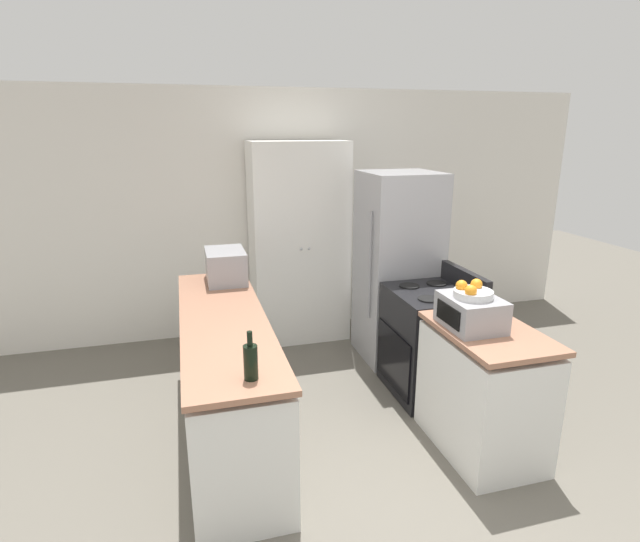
{
  "coord_description": "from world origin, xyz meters",
  "views": [
    {
      "loc": [
        -1.07,
        -2.12,
        2.2
      ],
      "look_at": [
        0.0,
        1.72,
        1.05
      ],
      "focal_mm": 28.0,
      "sensor_mm": 36.0,
      "label": 1
    }
  ],
  "objects_px": {
    "wine_bottle": "(251,361)",
    "fruit_bowl": "(472,292)",
    "stove": "(430,341)",
    "microwave": "(226,266)",
    "pantry_cabinet": "(299,243)",
    "toaster_oven": "(471,312)",
    "refrigerator": "(397,267)"
  },
  "relations": [
    {
      "from": "fruit_bowl",
      "to": "pantry_cabinet",
      "type": "bearing_deg",
      "value": 106.27
    },
    {
      "from": "toaster_oven",
      "to": "stove",
      "type": "bearing_deg",
      "value": 80.68
    },
    {
      "from": "stove",
      "to": "refrigerator",
      "type": "height_order",
      "value": "refrigerator"
    },
    {
      "from": "stove",
      "to": "refrigerator",
      "type": "bearing_deg",
      "value": 88.63
    },
    {
      "from": "pantry_cabinet",
      "to": "toaster_oven",
      "type": "height_order",
      "value": "pantry_cabinet"
    },
    {
      "from": "wine_bottle",
      "to": "fruit_bowl",
      "type": "height_order",
      "value": "fruit_bowl"
    },
    {
      "from": "refrigerator",
      "to": "toaster_oven",
      "type": "xyz_separation_m",
      "value": [
        -0.14,
        -1.5,
        0.1
      ]
    },
    {
      "from": "pantry_cabinet",
      "to": "fruit_bowl",
      "type": "relative_size",
      "value": 8.06
    },
    {
      "from": "microwave",
      "to": "wine_bottle",
      "type": "distance_m",
      "value": 1.83
    },
    {
      "from": "stove",
      "to": "fruit_bowl",
      "type": "height_order",
      "value": "fruit_bowl"
    },
    {
      "from": "wine_bottle",
      "to": "refrigerator",
      "type": "bearing_deg",
      "value": 47.66
    },
    {
      "from": "stove",
      "to": "microwave",
      "type": "xyz_separation_m",
      "value": [
        -1.61,
        0.75,
        0.58
      ]
    },
    {
      "from": "stove",
      "to": "pantry_cabinet",
      "type": "bearing_deg",
      "value": 118.09
    },
    {
      "from": "pantry_cabinet",
      "to": "stove",
      "type": "bearing_deg",
      "value": -61.91
    },
    {
      "from": "pantry_cabinet",
      "to": "wine_bottle",
      "type": "bearing_deg",
      "value": -108.64
    },
    {
      "from": "pantry_cabinet",
      "to": "stove",
      "type": "distance_m",
      "value": 1.77
    },
    {
      "from": "wine_bottle",
      "to": "pantry_cabinet",
      "type": "bearing_deg",
      "value": 71.36
    },
    {
      "from": "refrigerator",
      "to": "wine_bottle",
      "type": "xyz_separation_m",
      "value": [
        -1.67,
        -1.83,
        0.1
      ]
    },
    {
      "from": "wine_bottle",
      "to": "fruit_bowl",
      "type": "relative_size",
      "value": 1.06
    },
    {
      "from": "pantry_cabinet",
      "to": "fruit_bowl",
      "type": "bearing_deg",
      "value": -73.73
    },
    {
      "from": "stove",
      "to": "fruit_bowl",
      "type": "relative_size",
      "value": 4.13
    },
    {
      "from": "microwave",
      "to": "pantry_cabinet",
      "type": "bearing_deg",
      "value": 41.45
    },
    {
      "from": "microwave",
      "to": "fruit_bowl",
      "type": "xyz_separation_m",
      "value": [
        1.47,
        -1.51,
        0.11
      ]
    },
    {
      "from": "microwave",
      "to": "stove",
      "type": "bearing_deg",
      "value": -24.96
    },
    {
      "from": "wine_bottle",
      "to": "toaster_oven",
      "type": "relative_size",
      "value": 0.66
    },
    {
      "from": "stove",
      "to": "microwave",
      "type": "distance_m",
      "value": 1.87
    },
    {
      "from": "toaster_oven",
      "to": "microwave",
      "type": "bearing_deg",
      "value": 134.61
    },
    {
      "from": "refrigerator",
      "to": "fruit_bowl",
      "type": "distance_m",
      "value": 1.54
    },
    {
      "from": "toaster_oven",
      "to": "wine_bottle",
      "type": "bearing_deg",
      "value": -167.93
    },
    {
      "from": "stove",
      "to": "toaster_oven",
      "type": "bearing_deg",
      "value": -99.32
    },
    {
      "from": "wine_bottle",
      "to": "fruit_bowl",
      "type": "xyz_separation_m",
      "value": [
        1.51,
        0.32,
        0.15
      ]
    },
    {
      "from": "microwave",
      "to": "toaster_oven",
      "type": "bearing_deg",
      "value": -45.39
    }
  ]
}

